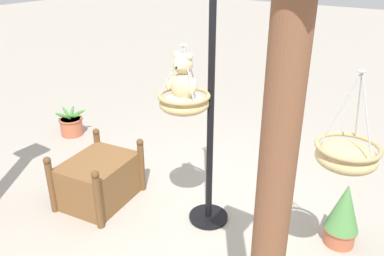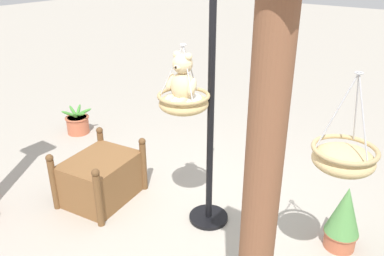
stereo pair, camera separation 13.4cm
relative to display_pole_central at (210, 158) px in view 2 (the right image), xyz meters
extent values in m
plane|color=#A8A093|center=(0.13, 0.05, -0.78)|extent=(40.00, 40.00, 0.00)
cylinder|color=black|center=(0.00, 0.00, 0.44)|extent=(0.07, 0.07, 2.45)
cylinder|color=black|center=(0.00, 0.00, -0.76)|extent=(0.44, 0.44, 0.04)
ellipsoid|color=tan|center=(0.15, 0.25, 0.66)|extent=(0.48, 0.48, 0.18)
torus|color=tan|center=(0.15, 0.25, 0.75)|extent=(0.51, 0.51, 0.04)
ellipsoid|color=silver|center=(0.15, 0.25, 0.68)|extent=(0.43, 0.43, 0.15)
cylinder|color=#B7B7BC|center=(0.25, 0.31, 0.99)|extent=(0.21, 0.13, 0.49)
cylinder|color=#B7B7BC|center=(0.05, 0.31, 0.99)|extent=(0.21, 0.13, 0.49)
cylinder|color=#B7B7BC|center=(0.15, 0.14, 0.99)|extent=(0.01, 0.23, 0.49)
torus|color=#B7B7BC|center=(0.15, 0.25, 1.23)|extent=(0.06, 0.06, 0.01)
ellipsoid|color=#D1B789|center=(0.15, 0.26, 0.83)|extent=(0.25, 0.21, 0.29)
sphere|color=#D1B789|center=(0.15, 0.26, 1.06)|extent=(0.19, 0.19, 0.19)
ellipsoid|color=beige|center=(0.15, 0.33, 1.05)|extent=(0.09, 0.07, 0.06)
sphere|color=black|center=(0.15, 0.36, 1.05)|extent=(0.03, 0.03, 0.03)
sphere|color=#D1B789|center=(0.08, 0.26, 1.14)|extent=(0.07, 0.07, 0.07)
sphere|color=#D1B789|center=(0.22, 0.26, 1.14)|extent=(0.07, 0.07, 0.07)
ellipsoid|color=#D1B789|center=(0.02, 0.29, 0.87)|extent=(0.08, 0.14, 0.18)
ellipsoid|color=#D1B789|center=(0.28, 0.29, 0.87)|extent=(0.08, 0.14, 0.18)
ellipsoid|color=#D1B789|center=(0.08, 0.36, 0.73)|extent=(0.09, 0.17, 0.09)
ellipsoid|color=#D1B789|center=(0.22, 0.36, 0.73)|extent=(0.09, 0.17, 0.09)
ellipsoid|color=tan|center=(-1.40, 0.29, 0.58)|extent=(0.46, 0.46, 0.20)
torus|color=tan|center=(-1.40, 0.29, 0.67)|extent=(0.49, 0.49, 0.04)
cylinder|color=#B7B7BC|center=(-1.31, 0.35, 0.96)|extent=(0.20, 0.12, 0.59)
cylinder|color=#B7B7BC|center=(-1.49, 0.35, 0.96)|extent=(0.20, 0.12, 0.59)
cylinder|color=#B7B7BC|center=(-1.40, 0.19, 0.96)|extent=(0.01, 0.23, 0.59)
torus|color=#B7B7BC|center=(-1.40, 0.29, 1.25)|extent=(0.06, 0.06, 0.01)
cylinder|color=brown|center=(-1.30, 1.47, 0.58)|extent=(0.19, 0.19, 2.73)
cube|color=brown|center=(1.29, 0.43, -0.51)|extent=(0.78, 0.93, 0.54)
cube|color=#382819|center=(1.29, 0.43, -0.27)|extent=(0.69, 0.82, 0.06)
cylinder|color=brown|center=(0.90, 0.80, -0.46)|extent=(0.08, 0.08, 0.64)
cylinder|color=brown|center=(1.57, 0.90, -0.46)|extent=(0.08, 0.08, 0.64)
cylinder|color=brown|center=(1.02, -0.03, -0.46)|extent=(0.08, 0.08, 0.64)
cylinder|color=brown|center=(1.68, 0.06, -0.46)|extent=(0.08, 0.08, 0.64)
sphere|color=brown|center=(0.90, 0.80, -0.11)|extent=(0.09, 0.09, 0.09)
sphere|color=brown|center=(1.57, 0.90, -0.11)|extent=(0.09, 0.09, 0.09)
sphere|color=brown|center=(1.02, -0.03, -0.11)|extent=(0.09, 0.09, 0.09)
sphere|color=brown|center=(1.68, 0.06, -0.11)|extent=(0.09, 0.09, 0.09)
cylinder|color=#BC6042|center=(-1.34, -0.42, -0.69)|extent=(0.31, 0.31, 0.19)
torus|color=#A9573B|center=(-1.34, -0.42, -0.60)|extent=(0.35, 0.35, 0.03)
cylinder|color=#382819|center=(-1.34, -0.42, -0.61)|extent=(0.27, 0.27, 0.03)
cone|color=#56934C|center=(-1.34, -0.42, -0.33)|extent=(0.34, 0.34, 0.52)
cylinder|color=#BC6042|center=(3.07, -0.62, -0.64)|extent=(0.36, 0.36, 0.28)
torus|color=#A9573B|center=(3.07, -0.62, -0.51)|extent=(0.39, 0.39, 0.03)
cylinder|color=#382819|center=(3.07, -0.62, -0.52)|extent=(0.31, 0.31, 0.03)
ellipsoid|color=#478E38|center=(3.18, -0.64, -0.43)|extent=(0.25, 0.10, 0.18)
ellipsoid|color=#478E38|center=(3.13, -0.52, -0.43)|extent=(0.17, 0.24, 0.17)
ellipsoid|color=#478E38|center=(3.00, -0.54, -0.43)|extent=(0.20, 0.22, 0.19)
ellipsoid|color=#478E38|center=(2.95, -0.61, -0.42)|extent=(0.27, 0.07, 0.14)
ellipsoid|color=#478E38|center=(2.99, -0.71, -0.42)|extent=(0.21, 0.23, 0.14)
ellipsoid|color=#478E38|center=(3.13, -0.72, -0.43)|extent=(0.18, 0.24, 0.18)
camera|label=1|loc=(-1.91, 3.12, 2.01)|focal=36.57mm
camera|label=2|loc=(-2.02, 3.04, 2.01)|focal=36.57mm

